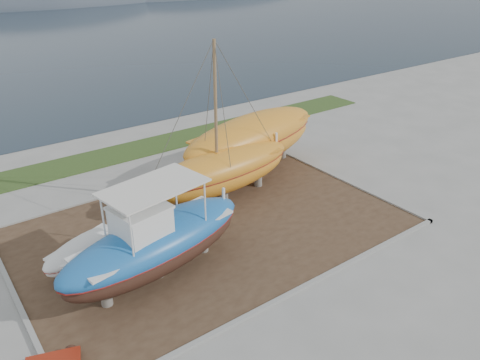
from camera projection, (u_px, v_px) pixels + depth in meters
ground at (263, 267)px, 20.18m from camera, size 140.00×140.00×0.00m
dirt_patch at (212, 227)px, 23.06m from camera, size 18.00×12.00×0.06m
curb_frame at (212, 226)px, 23.04m from camera, size 18.60×12.60×0.15m
grass_strip at (118, 154)px, 31.38m from camera, size 44.00×3.00×0.08m
blue_caique at (156, 233)px, 18.66m from camera, size 8.96×4.13×4.15m
white_dinghy at (85, 252)px, 20.00m from camera, size 4.37×2.99×1.23m
orange_sailboat at (223, 125)px, 23.77m from camera, size 8.87×3.14×8.56m
orange_bare_hull at (252, 145)px, 28.02m from camera, size 11.06×5.23×3.49m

